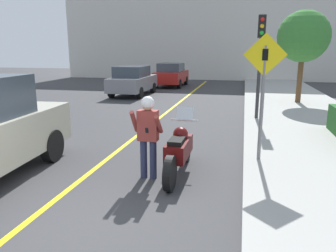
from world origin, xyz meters
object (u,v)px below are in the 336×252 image
at_px(crossing_sign, 263,86).
at_px(parked_car_red, 171,74).
at_px(person_biker, 148,129).
at_px(street_tree, 303,37).
at_px(traffic_light, 261,47).
at_px(motorcycle, 179,150).
at_px(parked_car_grey, 133,80).

height_order(crossing_sign, parked_car_red, crossing_sign).
bearing_deg(person_biker, crossing_sign, 29.69).
bearing_deg(street_tree, parked_car_red, 137.77).
distance_m(person_biker, parked_car_red, 17.58).
distance_m(traffic_light, street_tree, 4.71).
bearing_deg(street_tree, crossing_sign, -103.24).
bearing_deg(street_tree, motorcycle, -110.86).
height_order(motorcycle, street_tree, street_tree).
bearing_deg(street_tree, traffic_light, -115.62).
xyz_separation_m(traffic_light, parked_car_red, (-5.65, 11.19, -1.80)).
height_order(person_biker, parked_car_red, person_biker).
distance_m(motorcycle, parked_car_red, 17.34).
bearing_deg(street_tree, parked_car_grey, 168.80).
relative_size(crossing_sign, traffic_light, 0.77).
bearing_deg(parked_car_grey, street_tree, -11.20).
relative_size(person_biker, crossing_sign, 0.61).
height_order(street_tree, parked_car_red, street_tree).
relative_size(crossing_sign, street_tree, 0.66).
distance_m(parked_car_grey, parked_car_red, 5.35).
bearing_deg(person_biker, street_tree, 67.11).
relative_size(street_tree, parked_car_red, 1.00).
xyz_separation_m(motorcycle, traffic_light, (1.76, 5.70, 2.14)).
distance_m(traffic_light, parked_car_red, 12.67).
bearing_deg(traffic_light, street_tree, 64.38).
bearing_deg(parked_car_red, street_tree, -42.23).
distance_m(person_biker, traffic_light, 6.70).
bearing_deg(traffic_light, person_biker, -110.92).
xyz_separation_m(motorcycle, parked_car_grey, (-5.03, 11.67, 0.33)).
distance_m(crossing_sign, parked_car_grey, 12.72).
height_order(traffic_light, street_tree, street_tree).
bearing_deg(motorcycle, street_tree, 69.14).
height_order(person_biker, parked_car_grey, person_biker).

